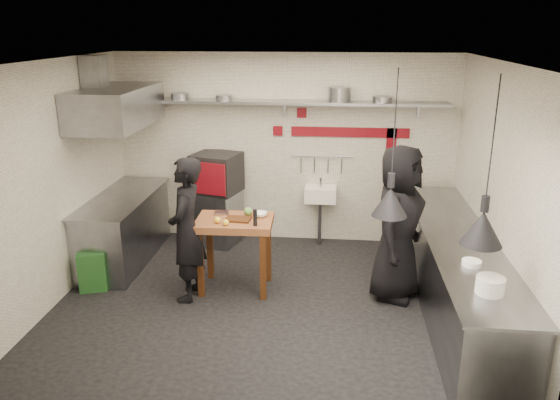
# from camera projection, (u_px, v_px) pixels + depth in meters

# --- Properties ---
(floor) EXTENTS (5.00, 5.00, 0.00)m
(floor) POSITION_uv_depth(u_px,v_px,m) (268.00, 302.00, 6.53)
(floor) COLOR black
(floor) RESTS_ON ground
(ceiling) EXTENTS (5.00, 5.00, 0.00)m
(ceiling) POSITION_uv_depth(u_px,v_px,m) (266.00, 61.00, 5.68)
(ceiling) COLOR beige
(ceiling) RESTS_ON floor
(wall_back) EXTENTS (5.00, 0.04, 2.80)m
(wall_back) POSITION_uv_depth(u_px,v_px,m) (285.00, 149.00, 8.09)
(wall_back) COLOR silver
(wall_back) RESTS_ON floor
(wall_front) EXTENTS (5.00, 0.04, 2.80)m
(wall_front) POSITION_uv_depth(u_px,v_px,m) (233.00, 270.00, 4.12)
(wall_front) COLOR silver
(wall_front) RESTS_ON floor
(wall_left) EXTENTS (0.04, 4.20, 2.80)m
(wall_left) POSITION_uv_depth(u_px,v_px,m) (54.00, 184.00, 6.35)
(wall_left) COLOR silver
(wall_left) RESTS_ON floor
(wall_right) EXTENTS (0.04, 4.20, 2.80)m
(wall_right) POSITION_uv_depth(u_px,v_px,m) (498.00, 197.00, 5.86)
(wall_right) COLOR silver
(wall_right) RESTS_ON floor
(red_band_horiz) EXTENTS (1.70, 0.02, 0.14)m
(red_band_horiz) POSITION_uv_depth(u_px,v_px,m) (350.00, 132.00, 7.90)
(red_band_horiz) COLOR maroon
(red_band_horiz) RESTS_ON wall_back
(red_band_vert) EXTENTS (0.14, 0.02, 1.10)m
(red_band_vert) POSITION_uv_depth(u_px,v_px,m) (390.00, 165.00, 7.99)
(red_band_vert) COLOR maroon
(red_band_vert) RESTS_ON wall_back
(red_tile_a) EXTENTS (0.14, 0.02, 0.14)m
(red_tile_a) POSITION_uv_depth(u_px,v_px,m) (302.00, 113.00, 7.88)
(red_tile_a) COLOR maroon
(red_tile_a) RESTS_ON wall_back
(red_tile_b) EXTENTS (0.14, 0.02, 0.14)m
(red_tile_b) POSITION_uv_depth(u_px,v_px,m) (278.00, 131.00, 8.00)
(red_tile_b) COLOR maroon
(red_tile_b) RESTS_ON wall_back
(back_shelf) EXTENTS (4.60, 0.34, 0.04)m
(back_shelf) POSITION_uv_depth(u_px,v_px,m) (284.00, 102.00, 7.70)
(back_shelf) COLOR slate
(back_shelf) RESTS_ON wall_back
(shelf_bracket_left) EXTENTS (0.04, 0.06, 0.24)m
(shelf_bracket_left) POSITION_uv_depth(u_px,v_px,m) (157.00, 106.00, 8.06)
(shelf_bracket_left) COLOR slate
(shelf_bracket_left) RESTS_ON wall_back
(shelf_bracket_mid) EXTENTS (0.04, 0.06, 0.24)m
(shelf_bracket_mid) POSITION_uv_depth(u_px,v_px,m) (285.00, 108.00, 7.87)
(shelf_bracket_mid) COLOR slate
(shelf_bracket_mid) RESTS_ON wall_back
(shelf_bracket_right) EXTENTS (0.04, 0.06, 0.24)m
(shelf_bracket_right) POSITION_uv_depth(u_px,v_px,m) (419.00, 110.00, 7.69)
(shelf_bracket_right) COLOR slate
(shelf_bracket_right) RESTS_ON wall_back
(pan_far_left) EXTENTS (0.33, 0.33, 0.09)m
(pan_far_left) POSITION_uv_depth(u_px,v_px,m) (180.00, 96.00, 7.83)
(pan_far_left) COLOR slate
(pan_far_left) RESTS_ON back_shelf
(pan_mid_left) EXTENTS (0.31, 0.31, 0.07)m
(pan_mid_left) POSITION_uv_depth(u_px,v_px,m) (224.00, 98.00, 7.77)
(pan_mid_left) COLOR slate
(pan_mid_left) RESTS_ON back_shelf
(stock_pot) EXTENTS (0.43, 0.43, 0.20)m
(stock_pot) POSITION_uv_depth(u_px,v_px,m) (339.00, 94.00, 7.59)
(stock_pot) COLOR slate
(stock_pot) RESTS_ON back_shelf
(pan_right) EXTENTS (0.34, 0.34, 0.08)m
(pan_right) POSITION_uv_depth(u_px,v_px,m) (382.00, 99.00, 7.55)
(pan_right) COLOR slate
(pan_right) RESTS_ON back_shelf
(oven_stand) EXTENTS (0.78, 0.74, 0.80)m
(oven_stand) POSITION_uv_depth(u_px,v_px,m) (216.00, 217.00, 8.22)
(oven_stand) COLOR slate
(oven_stand) RESTS_ON floor
(combi_oven) EXTENTS (0.76, 0.73, 0.58)m
(combi_oven) POSITION_uv_depth(u_px,v_px,m) (217.00, 173.00, 8.00)
(combi_oven) COLOR black
(combi_oven) RESTS_ON oven_stand
(oven_door) EXTENTS (0.50, 0.17, 0.46)m
(oven_door) POSITION_uv_depth(u_px,v_px,m) (209.00, 179.00, 7.70)
(oven_door) COLOR maroon
(oven_door) RESTS_ON combi_oven
(oven_glass) EXTENTS (0.35, 0.11, 0.34)m
(oven_glass) POSITION_uv_depth(u_px,v_px,m) (213.00, 179.00, 7.71)
(oven_glass) COLOR black
(oven_glass) RESTS_ON oven_door
(hand_sink) EXTENTS (0.46, 0.34, 0.22)m
(hand_sink) POSITION_uv_depth(u_px,v_px,m) (320.00, 194.00, 8.06)
(hand_sink) COLOR white
(hand_sink) RESTS_ON wall_back
(sink_tap) EXTENTS (0.03, 0.03, 0.14)m
(sink_tap) POSITION_uv_depth(u_px,v_px,m) (321.00, 182.00, 8.00)
(sink_tap) COLOR slate
(sink_tap) RESTS_ON hand_sink
(sink_drain) EXTENTS (0.06, 0.06, 0.66)m
(sink_drain) POSITION_uv_depth(u_px,v_px,m) (320.00, 223.00, 8.16)
(sink_drain) COLOR slate
(sink_drain) RESTS_ON floor
(utensil_rail) EXTENTS (0.90, 0.02, 0.02)m
(utensil_rail) POSITION_uv_depth(u_px,v_px,m) (322.00, 156.00, 8.03)
(utensil_rail) COLOR slate
(utensil_rail) RESTS_ON wall_back
(counter_right) EXTENTS (0.70, 3.80, 0.90)m
(counter_right) POSITION_uv_depth(u_px,v_px,m) (456.00, 276.00, 6.19)
(counter_right) COLOR slate
(counter_right) RESTS_ON floor
(counter_right_top) EXTENTS (0.76, 3.90, 0.03)m
(counter_right_top) POSITION_uv_depth(u_px,v_px,m) (460.00, 238.00, 6.05)
(counter_right_top) COLOR slate
(counter_right_top) RESTS_ON counter_right
(plate_stack) EXTENTS (0.26, 0.26, 0.15)m
(plate_stack) POSITION_uv_depth(u_px,v_px,m) (490.00, 285.00, 4.73)
(plate_stack) COLOR white
(plate_stack) RESTS_ON counter_right_top
(small_bowl_right) EXTENTS (0.24, 0.24, 0.05)m
(small_bowl_right) POSITION_uv_depth(u_px,v_px,m) (472.00, 263.00, 5.31)
(small_bowl_right) COLOR white
(small_bowl_right) RESTS_ON counter_right_top
(counter_left) EXTENTS (0.70, 1.90, 0.90)m
(counter_left) POSITION_uv_depth(u_px,v_px,m) (124.00, 229.00, 7.60)
(counter_left) COLOR slate
(counter_left) RESTS_ON floor
(counter_left_top) EXTENTS (0.76, 2.00, 0.03)m
(counter_left_top) POSITION_uv_depth(u_px,v_px,m) (121.00, 197.00, 7.45)
(counter_left_top) COLOR slate
(counter_left_top) RESTS_ON counter_left
(extractor_hood) EXTENTS (0.78, 1.60, 0.50)m
(extractor_hood) POSITION_uv_depth(u_px,v_px,m) (116.00, 107.00, 7.07)
(extractor_hood) COLOR slate
(extractor_hood) RESTS_ON ceiling
(hood_duct) EXTENTS (0.28, 0.28, 0.50)m
(hood_duct) POSITION_uv_depth(u_px,v_px,m) (95.00, 75.00, 6.97)
(hood_duct) COLOR slate
(hood_duct) RESTS_ON ceiling
(green_bin) EXTENTS (0.41, 0.41, 0.50)m
(green_bin) POSITION_uv_depth(u_px,v_px,m) (93.00, 269.00, 6.82)
(green_bin) COLOR #225923
(green_bin) RESTS_ON floor
(prep_table) EXTENTS (0.94, 0.67, 0.92)m
(prep_table) POSITION_uv_depth(u_px,v_px,m) (235.00, 254.00, 6.75)
(prep_table) COLOR brown
(prep_table) RESTS_ON floor
(cutting_board) EXTENTS (0.31, 0.23, 0.02)m
(cutting_board) POSITION_uv_depth(u_px,v_px,m) (238.00, 219.00, 6.57)
(cutting_board) COLOR #46240F
(cutting_board) RESTS_ON prep_table
(pepper_mill) EXTENTS (0.06, 0.06, 0.20)m
(pepper_mill) POSITION_uv_depth(u_px,v_px,m) (255.00, 218.00, 6.36)
(pepper_mill) COLOR black
(pepper_mill) RESTS_ON prep_table
(lemon_a) EXTENTS (0.08, 0.08, 0.08)m
(lemon_a) POSITION_uv_depth(u_px,v_px,m) (217.00, 220.00, 6.46)
(lemon_a) COLOR yellow
(lemon_a) RESTS_ON prep_table
(lemon_b) EXTENTS (0.09, 0.09, 0.07)m
(lemon_b) POSITION_uv_depth(u_px,v_px,m) (226.00, 222.00, 6.38)
(lemon_b) COLOR yellow
(lemon_b) RESTS_ON prep_table
(veg_ball) EXTENTS (0.14, 0.14, 0.10)m
(veg_ball) POSITION_uv_depth(u_px,v_px,m) (248.00, 211.00, 6.73)
(veg_ball) COLOR #5D973E
(veg_ball) RESTS_ON prep_table
(steel_tray) EXTENTS (0.19, 0.15, 0.03)m
(steel_tray) POSITION_uv_depth(u_px,v_px,m) (222.00, 213.00, 6.78)
(steel_tray) COLOR slate
(steel_tray) RESTS_ON prep_table
(bowl) EXTENTS (0.20, 0.20, 0.06)m
(bowl) POSITION_uv_depth(u_px,v_px,m) (260.00, 214.00, 6.69)
(bowl) COLOR white
(bowl) RESTS_ON prep_table
(heat_lamp_near) EXTENTS (0.41, 0.41, 1.41)m
(heat_lamp_near) POSITION_uv_depth(u_px,v_px,m) (394.00, 145.00, 5.10)
(heat_lamp_near) COLOR black
(heat_lamp_near) RESTS_ON ceiling
(heat_lamp_far) EXTENTS (0.46, 0.46, 1.45)m
(heat_lamp_far) POSITION_uv_depth(u_px,v_px,m) (490.00, 163.00, 4.50)
(heat_lamp_far) COLOR black
(heat_lamp_far) RESTS_ON ceiling
(chef_left) EXTENTS (0.42, 0.63, 1.74)m
(chef_left) POSITION_uv_depth(u_px,v_px,m) (186.00, 230.00, 6.40)
(chef_left) COLOR black
(chef_left) RESTS_ON floor
(chef_right) EXTENTS (0.91, 1.08, 1.88)m
(chef_right) POSITION_uv_depth(u_px,v_px,m) (398.00, 223.00, 6.41)
(chef_right) COLOR black
(chef_right) RESTS_ON floor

